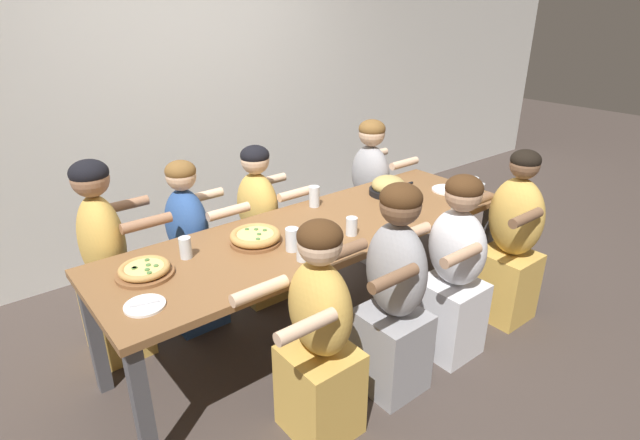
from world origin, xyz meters
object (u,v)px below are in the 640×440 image
object	(u,v)px
drinking_glass_d	(292,240)
drinking_glass_f	(472,186)
empty_plate_b	(145,306)
drinking_glass_h	(303,250)
pizza_board_main	(145,270)
cocktail_glass_blue	(320,249)
diner_far_midleft	(191,253)
drinking_glass_i	(457,200)
drinking_glass_a	(314,198)
diner_far_right	(370,194)
pizza_board_second	(255,237)
empty_plate_a	(448,190)
diner_far_center	(259,231)
drinking_glass_c	(479,193)
diner_far_left	(108,269)
diner_near_center	(394,300)
diner_near_midleft	(319,342)
drinking_glass_b	(186,249)
diner_near_right	(511,246)
diner_near_midright	(453,275)
skillet_bowl	(388,187)
drinking_glass_e	(408,211)
drinking_glass_g	(352,227)

from	to	relation	value
drinking_glass_d	drinking_glass_f	distance (m)	1.46
empty_plate_b	drinking_glass_h	bearing A→B (deg)	-6.28
pizza_board_main	cocktail_glass_blue	world-z (taller)	cocktail_glass_blue
diner_far_midleft	drinking_glass_i	bearing A→B (deg)	56.44
drinking_glass_a	diner_far_right	world-z (taller)	diner_far_right
pizza_board_second	cocktail_glass_blue	xyz separation A→B (m)	(0.18, -0.34, 0.01)
cocktail_glass_blue	drinking_glass_d	world-z (taller)	drinking_glass_d
empty_plate_a	diner_far_center	distance (m)	1.37
empty_plate_a	drinking_glass_c	distance (m)	0.25
diner_far_midleft	cocktail_glass_blue	bearing A→B (deg)	20.41
diner_far_right	diner_far_left	xyz separation A→B (m)	(-2.09, -0.00, 0.03)
pizza_board_main	diner_far_left	bearing A→B (deg)	94.73
drinking_glass_i	diner_near_center	world-z (taller)	diner_near_center
drinking_glass_a	diner_near_midleft	xyz separation A→B (m)	(-0.69, -0.91, -0.28)
pizza_board_second	drinking_glass_d	world-z (taller)	drinking_glass_d
empty_plate_a	drinking_glass_b	size ratio (longest dim) A/B	1.94
empty_plate_b	diner_near_center	distance (m)	1.22
pizza_board_second	diner_far_center	distance (m)	0.72
diner_near_right	diner_near_midright	bearing A→B (deg)	90.00
empty_plate_b	diner_far_midleft	distance (m)	1.01
drinking_glass_a	drinking_glass_i	size ratio (longest dim) A/B	0.98
skillet_bowl	cocktail_glass_blue	world-z (taller)	skillet_bowl
cocktail_glass_blue	drinking_glass_b	world-z (taller)	cocktail_glass_blue
drinking_glass_a	diner_near_midleft	distance (m)	1.18
pizza_board_second	drinking_glass_a	xyz separation A→B (m)	(0.59, 0.22, 0.02)
drinking_glass_h	drinking_glass_i	size ratio (longest dim) A/B	0.94
skillet_bowl	diner_far_center	size ratio (longest dim) A/B	0.34
drinking_glass_e	diner_far_midleft	world-z (taller)	diner_far_midleft
diner_far_right	diner_near_midleft	size ratio (longest dim) A/B	1.01
skillet_bowl	drinking_glass_h	size ratio (longest dim) A/B	2.92
drinking_glass_g	drinking_glass_a	bearing A→B (deg)	77.78
empty_plate_b	diner_far_right	xyz separation A→B (m)	(2.15, 0.79, -0.22)
pizza_board_second	empty_plate_b	bearing A→B (deg)	-161.77
diner_near_midright	diner_far_right	bearing A→B (deg)	-23.11
diner_far_right	diner_far_left	world-z (taller)	diner_far_left
drinking_glass_c	drinking_glass_d	xyz separation A→B (m)	(-1.41, 0.19, 0.01)
diner_near_midright	drinking_glass_d	bearing A→B (deg)	58.23
drinking_glass_b	empty_plate_b	bearing A→B (deg)	-137.45
empty_plate_a	diner_near_center	xyz separation A→B (m)	(-1.12, -0.55, -0.20)
diner_near_right	drinking_glass_c	bearing A→B (deg)	-5.05
diner_near_right	diner_far_midleft	xyz separation A→B (m)	(-1.65, 1.25, -0.02)
drinking_glass_b	pizza_board_main	bearing A→B (deg)	-168.82
skillet_bowl	diner_near_right	world-z (taller)	diner_near_right
drinking_glass_d	diner_far_left	distance (m)	1.10
empty_plate_a	empty_plate_b	size ratio (longest dim) A/B	1.24
drinking_glass_h	diner_far_center	world-z (taller)	diner_far_center
drinking_glass_b	diner_far_center	xyz separation A→B (m)	(0.74, 0.48, -0.28)
skillet_bowl	diner_near_midright	bearing A→B (deg)	-106.91
drinking_glass_a	drinking_glass_i	xyz separation A→B (m)	(0.68, -0.61, 0.00)
drinking_glass_c	pizza_board_second	bearing A→B (deg)	165.76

